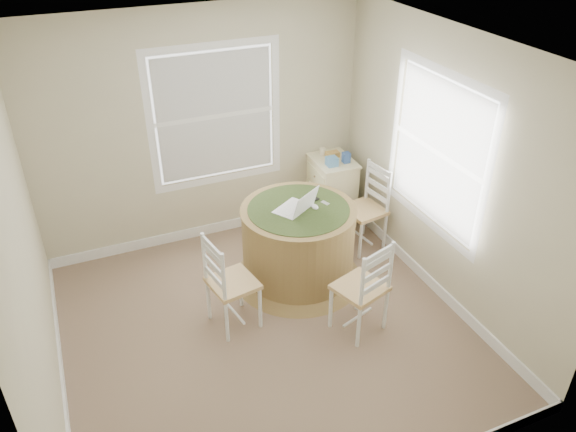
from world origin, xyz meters
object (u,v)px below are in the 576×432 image
round_table (298,241)px  chair_left (233,282)px  chair_near (360,287)px  chair_right (364,210)px  corner_chest (331,190)px  laptop (296,207)px

round_table → chair_left: size_ratio=1.41×
chair_near → chair_right: bearing=-139.5°
chair_right → corner_chest: (-0.07, 0.65, -0.07)m
chair_near → chair_right: same height
chair_right → laptop: bearing=-83.6°
round_table → chair_left: chair_left is taller
chair_left → corner_chest: (1.67, 1.31, -0.07)m
chair_near → chair_right: 1.37m
laptop → corner_chest: bearing=-165.8°
laptop → chair_right: bearing=163.2°
chair_left → chair_near: 1.15m
chair_near → chair_left: bearing=-44.8°
round_table → laptop: (-0.03, -0.01, 0.41)m
chair_near → laptop: 1.02m
corner_chest → chair_near: bearing=-107.1°
chair_near → laptop: (-0.23, 0.91, 0.39)m
chair_right → corner_chest: size_ratio=1.17×
round_table → corner_chest: (0.83, 0.90, -0.04)m
round_table → chair_near: 0.95m
chair_left → chair_right: size_ratio=1.00×
chair_left → corner_chest: bearing=-62.2°
chair_near → corner_chest: (0.64, 1.82, -0.07)m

